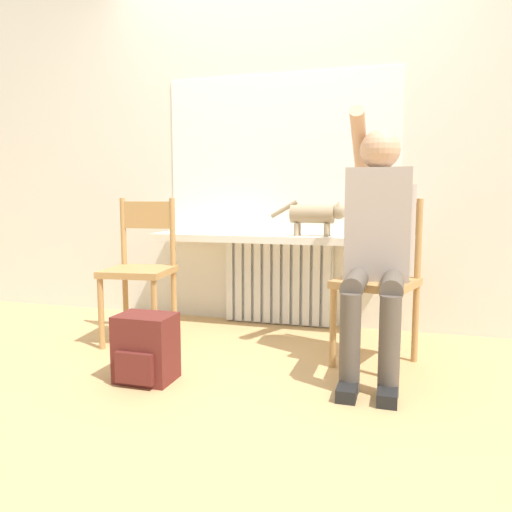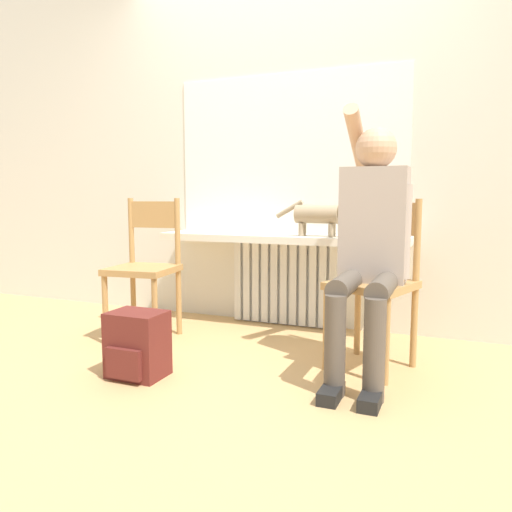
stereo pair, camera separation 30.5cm
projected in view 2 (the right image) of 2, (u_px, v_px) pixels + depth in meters
name	position (u px, v px, depth m)	size (l,w,h in m)	color
ground_plane	(212.00, 377.00, 2.57)	(12.00, 12.00, 0.00)	tan
wall_with_window	(290.00, 136.00, 3.54)	(7.00, 0.06, 2.70)	silver
radiator	(285.00, 283.00, 3.59)	(0.79, 0.08, 0.61)	silver
windowsill	(280.00, 238.00, 3.44)	(1.74, 0.34, 0.05)	white
window_glass	(288.00, 154.00, 3.52)	(1.67, 0.01, 1.11)	white
chair_left	(145.00, 265.00, 3.24)	(0.43, 0.43, 0.91)	#B2844C
chair_right	(375.00, 280.00, 2.68)	(0.49, 0.49, 0.91)	#B2844C
person	(371.00, 237.00, 2.55)	(0.36, 1.00, 1.40)	brown
cat	(322.00, 214.00, 3.27)	(0.52, 0.12, 0.24)	#9E896B
backpack	(137.00, 345.00, 2.56)	(0.28, 0.24, 0.34)	maroon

